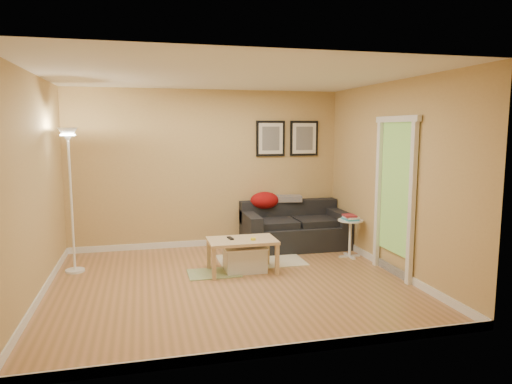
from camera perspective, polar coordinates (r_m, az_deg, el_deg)
floor at (r=6.07m, az=-3.19°, el=-11.11°), size 4.50×4.50×0.00m
ceiling at (r=5.78m, az=-3.39°, el=14.09°), size 4.50×4.50×0.00m
wall_back at (r=7.74m, az=-6.00°, el=2.82°), size 4.50×0.00×4.50m
wall_front at (r=3.85m, az=2.18°, el=-2.14°), size 4.50×0.00×4.50m
wall_left at (r=5.81m, az=-25.66°, el=0.45°), size 0.00×4.00×4.00m
wall_right at (r=6.57m, az=16.39°, el=1.67°), size 0.00×4.00×4.00m
baseboard_back at (r=7.94m, az=-5.86°, el=-6.21°), size 4.50×0.02×0.10m
baseboard_front at (r=4.26m, az=2.05°, el=-18.94°), size 4.50×0.02×0.10m
baseboard_left at (r=6.08m, az=-24.87°, el=-11.31°), size 0.02×4.00×0.10m
baseboard_right at (r=6.81m, az=15.91°, el=-8.86°), size 0.02×4.00×0.10m
sofa at (r=7.74m, az=4.78°, el=-4.10°), size 1.70×0.90×0.75m
red_throw at (r=7.80m, az=1.06°, el=-1.03°), size 0.48×0.36×0.28m
plaid_throw at (r=7.96m, az=4.05°, el=-0.79°), size 0.45×0.32×0.10m
framed_print_left at (r=7.91m, az=1.79°, el=6.59°), size 0.50×0.04×0.60m
framed_print_right at (r=8.09m, az=5.91°, el=6.58°), size 0.50×0.04×0.60m
area_rug at (r=7.04m, az=0.58°, el=-8.37°), size 1.25×0.85×0.01m
green_runner at (r=6.45m, az=-5.20°, el=-9.91°), size 0.70×0.50×0.01m
coffee_table at (r=6.43m, az=-1.72°, el=-7.83°), size 0.95×0.61×0.46m
remote_control at (r=6.40m, az=-3.17°, el=-5.69°), size 0.07×0.17×0.02m
tape_roll at (r=6.32m, az=-0.36°, el=-5.80°), size 0.07×0.07×0.03m
storage_bin at (r=6.50m, az=-1.39°, el=-8.17°), size 0.58×0.42×0.35m
side_table at (r=7.31m, az=11.47°, el=-5.60°), size 0.38×0.38×0.58m
book_stack at (r=7.22m, az=11.50°, el=-3.06°), size 0.23×0.28×0.08m
floor_lamp at (r=6.78m, az=-21.74°, el=-1.45°), size 0.26×0.26×1.99m
doorway at (r=6.45m, az=16.58°, el=-0.91°), size 0.12×1.01×2.13m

